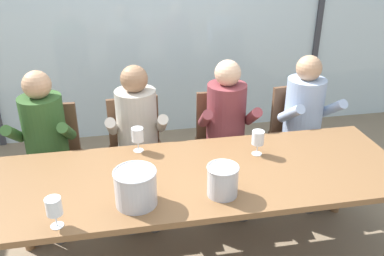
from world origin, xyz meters
The scene contains 18 objects.
ground centered at (0.00, 1.00, 0.00)m, with size 14.00×14.00×0.00m, color #847056.
window_glass_panel centered at (0.00, 2.13, 1.30)m, with size 7.83×0.03×2.60m, color silver.
window_mullion_right centered at (1.76, 2.11, 1.30)m, with size 0.06×0.06×2.60m, color #38383D.
hillside_vineyard centered at (0.00, 5.42, 0.72)m, with size 13.83×2.40×1.43m, color #477A38.
dining_table centered at (0.00, 0.00, 0.66)m, with size 2.63×0.91×0.73m.
chair_near_curtain centered at (-1.04, 0.84, 0.52)m, with size 0.46×0.46×0.89m.
chair_left_of_center centered at (-0.37, 0.86, 0.52)m, with size 0.47×0.47×0.89m.
chair_center centered at (0.36, 0.85, 0.52)m, with size 0.47×0.47×0.89m.
chair_right_of_center centered at (1.06, 0.88, 0.52)m, with size 0.49×0.49×0.89m.
person_olive_shirt centered at (-1.07, 0.73, 0.70)m, with size 0.48×0.63×1.21m.
person_beige_jumper centered at (-0.36, 0.73, 0.70)m, with size 0.47×0.62×1.21m.
person_maroon_top centered at (0.36, 0.73, 0.70)m, with size 0.48×0.63×1.21m.
person_pale_blue_shirt centered at (1.06, 0.73, 0.70)m, with size 0.49×0.63×1.21m.
ice_bucket_primary centered at (0.07, -0.25, 0.83)m, with size 0.19×0.19×0.19m.
ice_bucket_secondary centered at (-0.43, -0.24, 0.84)m, with size 0.24×0.24×0.21m.
wine_glass_by_left_taster centered at (-0.85, -0.37, 0.85)m, with size 0.08×0.08×0.17m.
wine_glass_near_bucket centered at (-0.38, 0.37, 0.85)m, with size 0.08×0.08×0.17m.
wine_glass_center_pour centered at (0.42, 0.17, 0.85)m, with size 0.08×0.08×0.17m.
Camera 1 is at (-0.48, -2.19, 2.14)m, focal length 38.74 mm.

